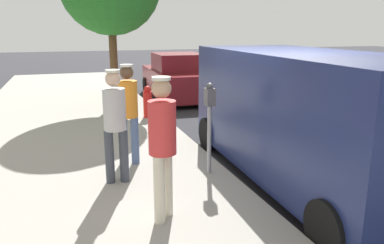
{
  "coord_description": "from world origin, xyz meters",
  "views": [
    {
      "loc": [
        3.53,
        5.57,
        2.51
      ],
      "look_at": [
        1.65,
        -0.03,
        1.05
      ],
      "focal_mm": 35.53,
      "sensor_mm": 36.0,
      "label": 1
    }
  ],
  "objects_px": {
    "pedestrian_in_gray": "(115,119)",
    "parked_sedan_behind": "(177,78)",
    "pedestrian_in_orange": "(128,107)",
    "pedestrian_in_red": "(162,140)",
    "fire_hydrant": "(148,102)",
    "parked_van": "(304,113)",
    "parking_meter_near": "(210,113)"
  },
  "relations": [
    {
      "from": "pedestrian_in_red",
      "to": "parked_sedan_behind",
      "type": "xyz_separation_m",
      "value": [
        -2.81,
        -8.94,
        -0.45
      ]
    },
    {
      "from": "pedestrian_in_red",
      "to": "pedestrian_in_gray",
      "type": "bearing_deg",
      "value": -74.38
    },
    {
      "from": "pedestrian_in_red",
      "to": "fire_hydrant",
      "type": "xyz_separation_m",
      "value": [
        -1.02,
        -5.68,
        -0.63
      ]
    },
    {
      "from": "parked_van",
      "to": "fire_hydrant",
      "type": "bearing_deg",
      "value": -71.6
    },
    {
      "from": "parking_meter_near",
      "to": "pedestrian_in_gray",
      "type": "relative_size",
      "value": 0.86
    },
    {
      "from": "pedestrian_in_gray",
      "to": "parked_van",
      "type": "xyz_separation_m",
      "value": [
        -3.01,
        0.53,
        -0.02
      ]
    },
    {
      "from": "pedestrian_in_gray",
      "to": "fire_hydrant",
      "type": "bearing_deg",
      "value": -108.18
    },
    {
      "from": "parked_van",
      "to": "parking_meter_near",
      "type": "bearing_deg",
      "value": -16.12
    },
    {
      "from": "pedestrian_in_orange",
      "to": "fire_hydrant",
      "type": "relative_size",
      "value": 2.05
    },
    {
      "from": "pedestrian_in_orange",
      "to": "pedestrian_in_red",
      "type": "relative_size",
      "value": 0.97
    },
    {
      "from": "pedestrian_in_gray",
      "to": "pedestrian_in_red",
      "type": "relative_size",
      "value": 0.98
    },
    {
      "from": "parked_van",
      "to": "parked_sedan_behind",
      "type": "distance_m",
      "value": 8.08
    },
    {
      "from": "parking_meter_near",
      "to": "fire_hydrant",
      "type": "distance_m",
      "value": 4.42
    },
    {
      "from": "pedestrian_in_red",
      "to": "fire_hydrant",
      "type": "distance_m",
      "value": 5.81
    },
    {
      "from": "pedestrian_in_gray",
      "to": "parked_sedan_behind",
      "type": "bearing_deg",
      "value": -112.97
    },
    {
      "from": "pedestrian_in_gray",
      "to": "parked_sedan_behind",
      "type": "xyz_separation_m",
      "value": [
        -3.2,
        -7.54,
        -0.42
      ]
    },
    {
      "from": "parked_van",
      "to": "fire_hydrant",
      "type": "height_order",
      "value": "parked_van"
    },
    {
      "from": "pedestrian_in_orange",
      "to": "parked_van",
      "type": "relative_size",
      "value": 0.34
    },
    {
      "from": "parking_meter_near",
      "to": "pedestrian_in_orange",
      "type": "distance_m",
      "value": 1.48
    },
    {
      "from": "parking_meter_near",
      "to": "pedestrian_in_red",
      "type": "distance_m",
      "value": 1.72
    },
    {
      "from": "parking_meter_near",
      "to": "parked_van",
      "type": "xyz_separation_m",
      "value": [
        -1.5,
        0.43,
        -0.03
      ]
    },
    {
      "from": "parking_meter_near",
      "to": "parked_sedan_behind",
      "type": "distance_m",
      "value": 7.83
    },
    {
      "from": "pedestrian_in_orange",
      "to": "pedestrian_in_red",
      "type": "height_order",
      "value": "pedestrian_in_red"
    },
    {
      "from": "parking_meter_near",
      "to": "pedestrian_in_gray",
      "type": "xyz_separation_m",
      "value": [
        1.51,
        -0.09,
        -0.01
      ]
    },
    {
      "from": "pedestrian_in_gray",
      "to": "parked_sedan_behind",
      "type": "distance_m",
      "value": 8.21
    },
    {
      "from": "fire_hydrant",
      "to": "pedestrian_in_gray",
      "type": "bearing_deg",
      "value": 71.82
    },
    {
      "from": "parking_meter_near",
      "to": "pedestrian_in_red",
      "type": "bearing_deg",
      "value": 49.42
    },
    {
      "from": "parked_van",
      "to": "parked_sedan_behind",
      "type": "xyz_separation_m",
      "value": [
        -0.19,
        -8.07,
        -0.41
      ]
    },
    {
      "from": "parking_meter_near",
      "to": "pedestrian_in_orange",
      "type": "xyz_separation_m",
      "value": [
        1.17,
        -0.9,
        -0.01
      ]
    },
    {
      "from": "pedestrian_in_red",
      "to": "parked_van",
      "type": "xyz_separation_m",
      "value": [
        -2.62,
        -0.87,
        -0.05
      ]
    },
    {
      "from": "pedestrian_in_orange",
      "to": "parking_meter_near",
      "type": "bearing_deg",
      "value": 142.47
    },
    {
      "from": "pedestrian_in_orange",
      "to": "pedestrian_in_red",
      "type": "bearing_deg",
      "value": 91.5
    }
  ]
}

